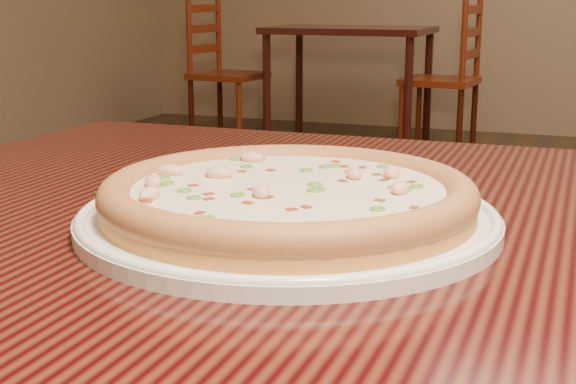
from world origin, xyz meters
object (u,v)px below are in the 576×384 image
(plate, at_px, (288,217))
(pizza, at_px, (288,195))
(chair_a, at_px, (221,74))
(bg_table_left, at_px, (350,42))
(hero_table, at_px, (438,335))
(chair_b, at_px, (449,80))

(plate, height_order, pizza, pizza)
(plate, relative_size, chair_a, 0.37)
(plate, xyz_separation_m, pizza, (-0.00, 0.00, 0.02))
(plate, xyz_separation_m, chair_a, (-2.07, 4.23, -0.32))
(plate, xyz_separation_m, bg_table_left, (-1.23, 4.37, -0.10))
(bg_table_left, bearing_deg, hero_table, -72.68)
(chair_b, bearing_deg, hero_table, -80.64)
(chair_a, bearing_deg, bg_table_left, 9.39)
(pizza, relative_size, chair_a, 0.33)
(bg_table_left, bearing_deg, pizza, -74.32)
(plate, xyz_separation_m, chair_b, (-0.59, 4.34, -0.32))
(bg_table_left, bearing_deg, chair_b, -2.06)
(hero_table, relative_size, chair_b, 1.26)
(chair_b, bearing_deg, chair_a, -175.51)
(hero_table, relative_size, bg_table_left, 1.20)
(plate, height_order, chair_b, chair_b)
(hero_table, bearing_deg, bg_table_left, 107.32)
(chair_b, bearing_deg, plate, -82.30)
(hero_table, xyz_separation_m, chair_a, (-2.19, 4.18, -0.21))
(chair_a, bearing_deg, pizza, -63.96)
(plate, relative_size, bg_table_left, 0.35)
(bg_table_left, relative_size, chair_b, 1.05)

